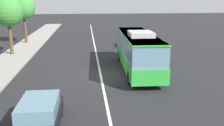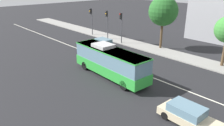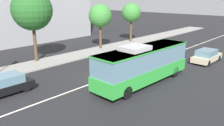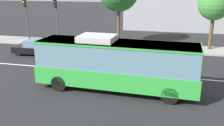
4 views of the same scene
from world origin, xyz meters
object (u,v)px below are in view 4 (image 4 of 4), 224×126
Objects in this scene: sedan_black at (38,47)px; traffic_light_far_corner at (26,12)px; traffic_light_mid_block at (56,13)px; street_tree_kerbside_right at (215,4)px; transit_bus at (116,63)px.

sedan_black is 5.78m from traffic_light_far_corner.
traffic_light_mid_block is (0.32, 3.69, 2.84)m from sedan_black.
sedan_black is 17.60m from street_tree_kerbside_right.
traffic_light_far_corner is (-3.31, 3.80, 2.84)m from sedan_black.
traffic_light_far_corner is at bearing -89.47° from traffic_light_mid_block.
street_tree_kerbside_right is (19.50, 1.94, 1.04)m from traffic_light_far_corner.
street_tree_kerbside_right reaches higher than traffic_light_far_corner.
traffic_light_mid_block is (-8.74, 10.17, 1.75)m from transit_bus.
transit_bus is 16.18m from traffic_light_far_corner.
transit_bus is 1.94× the size of traffic_light_mid_block.
traffic_light_far_corner is 19.62m from street_tree_kerbside_right.
traffic_light_mid_block is 0.83× the size of street_tree_kerbside_right.
street_tree_kerbside_right is at bearing 90.15° from traffic_light_far_corner.
transit_bus is 2.24× the size of sedan_black.
transit_bus is at bearing 144.55° from sedan_black.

